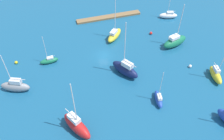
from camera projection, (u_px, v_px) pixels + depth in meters
water at (104, 55)px, 62.02m from camera, size 160.00×160.00×0.00m
pier_dock at (109, 17)px, 75.43m from camera, size 21.16×2.22×0.59m
sailboat_blue_center_basin at (158, 99)px, 50.16m from camera, size 2.35×4.94×8.63m
sailboat_yellow_outer_mooring at (216, 74)px, 55.17m from camera, size 2.96×6.15×10.86m
sailboat_green_off_beacon at (175, 41)px, 63.94m from camera, size 8.26×4.60×12.55m
sailboat_white_east_end at (168, 15)px, 74.83m from camera, size 6.09×3.56×9.80m
sailboat_navy_by_breakwater at (125, 69)px, 55.79m from camera, size 5.91×7.75×14.50m
sailboat_gray_inner_mooring at (15, 86)px, 52.06m from camera, size 6.88×4.29×10.50m
sailboat_red_far_south at (77, 125)px, 44.51m from camera, size 5.51×7.59×13.69m
sailboat_yellow_far_north at (114, 35)px, 66.71m from camera, size 6.51×6.67×12.12m
sailboat_green_lone_south at (49, 60)px, 59.35m from camera, size 4.71×1.76×8.32m
mooring_buoy_red at (151, 33)px, 68.67m from camera, size 0.84×0.84×0.84m
mooring_buoy_white at (190, 66)px, 58.35m from camera, size 0.81×0.81×0.81m
mooring_buoy_yellow at (16, 62)px, 59.38m from camera, size 0.80×0.80×0.80m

